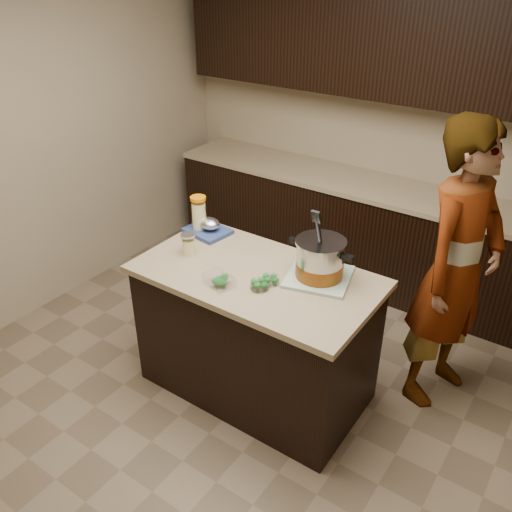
{
  "coord_description": "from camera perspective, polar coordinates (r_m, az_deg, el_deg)",
  "views": [
    {
      "loc": [
        1.57,
        -2.26,
        2.6
      ],
      "look_at": [
        0.0,
        0.0,
        1.02
      ],
      "focal_mm": 38.0,
      "sensor_mm": 36.0,
      "label": 1
    }
  ],
  "objects": [
    {
      "name": "blue_tray",
      "position": [
        3.68,
        -5.03,
        2.92
      ],
      "size": [
        0.32,
        0.27,
        0.11
      ],
      "rotation": [
        0.0,
        0.0,
        -0.14
      ],
      "color": "navy",
      "rests_on": "island"
    },
    {
      "name": "back_cabinets",
      "position": [
        4.6,
        12.55,
        8.02
      ],
      "size": [
        3.6,
        0.63,
        2.33
      ],
      "color": "black",
      "rests_on": "ground"
    },
    {
      "name": "stock_pot",
      "position": [
        3.15,
        6.73,
        -0.53
      ],
      "size": [
        0.41,
        0.3,
        0.42
      ],
      "rotation": [
        0.0,
        0.0,
        -0.0
      ],
      "color": "#B7B7BC",
      "rests_on": "dish_towel"
    },
    {
      "name": "broccoli_tub_right",
      "position": [
        3.08,
        0.36,
        -3.1
      ],
      "size": [
        0.12,
        0.12,
        0.05
      ],
      "rotation": [
        0.0,
        0.0,
        -0.12
      ],
      "color": "silver",
      "rests_on": "island"
    },
    {
      "name": "mason_jar",
      "position": [
        3.43,
        -7.11,
        1.2
      ],
      "size": [
        0.12,
        0.12,
        0.15
      ],
      "rotation": [
        0.0,
        0.0,
        0.35
      ],
      "color": "#ECDD90",
      "rests_on": "island"
    },
    {
      "name": "lemonade_pitcher",
      "position": [
        3.67,
        -6.02,
        4.22
      ],
      "size": [
        0.14,
        0.14,
        0.25
      ],
      "rotation": [
        0.0,
        0.0,
        -0.41
      ],
      "color": "#ECDD90",
      "rests_on": "island"
    },
    {
      "name": "island",
      "position": [
        3.49,
        0.0,
        -8.12
      ],
      "size": [
        1.46,
        0.81,
        0.9
      ],
      "color": "black",
      "rests_on": "ground"
    },
    {
      "name": "ground_plane",
      "position": [
        3.78,
        0.0,
        -13.53
      ],
      "size": [
        4.0,
        4.0,
        0.0
      ],
      "primitive_type": "plane",
      "color": "brown",
      "rests_on": "ground"
    },
    {
      "name": "room_shell",
      "position": [
        2.89,
        0.0,
        12.05
      ],
      "size": [
        4.04,
        4.04,
        2.72
      ],
      "color": "tan",
      "rests_on": "ground"
    },
    {
      "name": "broccoli_tub_rect",
      "position": [
        3.12,
        -3.9,
        -2.58
      ],
      "size": [
        0.2,
        0.16,
        0.06
      ],
      "rotation": [
        0.0,
        0.0,
        -0.29
      ],
      "color": "silver",
      "rests_on": "island"
    },
    {
      "name": "broccoli_tub_left",
      "position": [
        3.13,
        1.53,
        -2.55
      ],
      "size": [
        0.13,
        0.13,
        0.05
      ],
      "rotation": [
        0.0,
        0.0,
        -0.3
      ],
      "color": "silver",
      "rests_on": "island"
    },
    {
      "name": "person",
      "position": [
        3.44,
        20.37,
        -1.33
      ],
      "size": [
        0.6,
        0.77,
        1.85
      ],
      "primitive_type": "imported",
      "rotation": [
        0.0,
        0.0,
        1.31
      ],
      "color": "gray",
      "rests_on": "ground"
    },
    {
      "name": "dish_towel",
      "position": [
        3.2,
        6.62,
        -2.19
      ],
      "size": [
        0.44,
        0.44,
        0.02
      ],
      "primitive_type": "cube",
      "rotation": [
        0.0,
        0.0,
        0.26
      ],
      "color": "#61906A",
      "rests_on": "island"
    }
  ]
}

